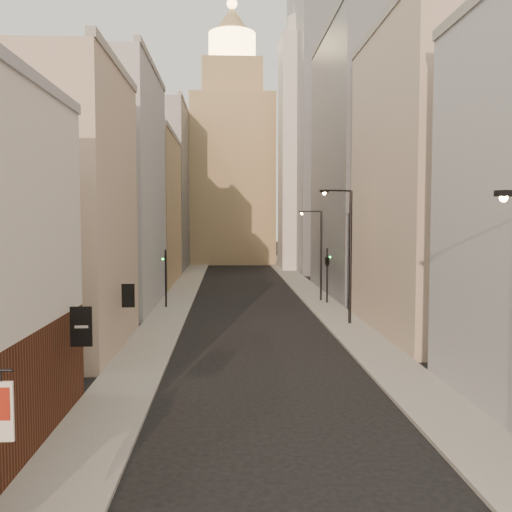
{
  "coord_description": "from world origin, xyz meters",
  "views": [
    {
      "loc": [
        -1.84,
        -7.23,
        7.61
      ],
      "look_at": [
        -0.48,
        20.36,
        5.79
      ],
      "focal_mm": 40.0,
      "sensor_mm": 36.0,
      "label": 1
    }
  ],
  "objects_px": {
    "clock_tower": "(232,160)",
    "white_tower": "(307,145)",
    "streetlamp_mid": "(347,249)",
    "traffic_light_right": "(327,260)",
    "traffic_light_left": "(166,267)",
    "streetlamp_far": "(319,250)"
  },
  "relations": [
    {
      "from": "white_tower",
      "to": "traffic_light_left",
      "type": "bearing_deg",
      "value": -114.7
    },
    {
      "from": "white_tower",
      "to": "streetlamp_far",
      "type": "xyz_separation_m",
      "value": [
        -3.56,
        -33.81,
        -13.86
      ]
    },
    {
      "from": "traffic_light_right",
      "to": "streetlamp_far",
      "type": "bearing_deg",
      "value": -57.63
    },
    {
      "from": "clock_tower",
      "to": "white_tower",
      "type": "distance_m",
      "value": 17.83
    },
    {
      "from": "streetlamp_mid",
      "to": "streetlamp_far",
      "type": "height_order",
      "value": "streetlamp_mid"
    },
    {
      "from": "traffic_light_left",
      "to": "white_tower",
      "type": "bearing_deg",
      "value": -92.83
    },
    {
      "from": "streetlamp_far",
      "to": "traffic_light_right",
      "type": "xyz_separation_m",
      "value": [
        0.52,
        -1.5,
        -0.79
      ]
    },
    {
      "from": "clock_tower",
      "to": "streetlamp_mid",
      "type": "height_order",
      "value": "clock_tower"
    },
    {
      "from": "white_tower",
      "to": "clock_tower",
      "type": "bearing_deg",
      "value": 128.16
    },
    {
      "from": "white_tower",
      "to": "traffic_light_right",
      "type": "relative_size",
      "value": 8.29
    },
    {
      "from": "streetlamp_mid",
      "to": "traffic_light_right",
      "type": "height_order",
      "value": "streetlamp_mid"
    },
    {
      "from": "traffic_light_right",
      "to": "streetlamp_mid",
      "type": "bearing_deg",
      "value": 101.15
    },
    {
      "from": "white_tower",
      "to": "traffic_light_left",
      "type": "height_order",
      "value": "white_tower"
    },
    {
      "from": "white_tower",
      "to": "streetlamp_far",
      "type": "bearing_deg",
      "value": -96.02
    },
    {
      "from": "white_tower",
      "to": "traffic_light_right",
      "type": "xyz_separation_m",
      "value": [
        -3.04,
        -35.31,
        -14.65
      ]
    },
    {
      "from": "white_tower",
      "to": "streetlamp_mid",
      "type": "height_order",
      "value": "white_tower"
    },
    {
      "from": "streetlamp_mid",
      "to": "traffic_light_left",
      "type": "distance_m",
      "value": 16.12
    },
    {
      "from": "streetlamp_mid",
      "to": "clock_tower",
      "type": "bearing_deg",
      "value": 78.88
    },
    {
      "from": "traffic_light_left",
      "to": "streetlamp_far",
      "type": "bearing_deg",
      "value": -144.34
    },
    {
      "from": "streetlamp_mid",
      "to": "traffic_light_right",
      "type": "bearing_deg",
      "value": 69.57
    },
    {
      "from": "clock_tower",
      "to": "streetlamp_far",
      "type": "height_order",
      "value": "clock_tower"
    },
    {
      "from": "traffic_light_left",
      "to": "traffic_light_right",
      "type": "distance_m",
      "value": 14.16
    }
  ]
}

